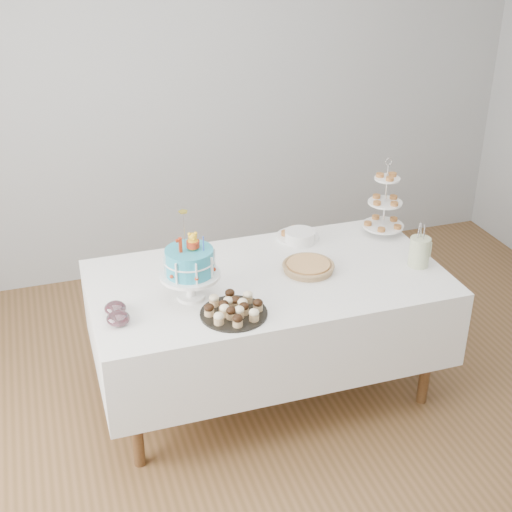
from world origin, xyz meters
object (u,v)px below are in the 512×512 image
object	(u,v)px
utensil_pitcher	(420,251)
cupcake_tray	(234,308)
tiered_stand	(385,203)
jam_bowl_a	(118,318)
birthday_cake	(190,276)
table	(268,312)
jam_bowl_b	(115,308)
plate_stack	(300,237)
pie	(308,266)
pastry_plate	(298,235)

from	to	relation	value
utensil_pitcher	cupcake_tray	bearing A→B (deg)	-150.96
tiered_stand	jam_bowl_a	xyz separation A→B (m)	(-1.68, -0.52, -0.17)
birthday_cake	tiered_stand	xyz separation A→B (m)	(1.29, 0.38, 0.07)
table	jam_bowl_b	distance (m)	0.89
birthday_cake	plate_stack	xyz separation A→B (m)	(0.77, 0.43, -0.09)
jam_bowl_a	birthday_cake	bearing A→B (deg)	18.49
birthday_cake	pie	size ratio (longest dim) A/B	1.65
pastry_plate	utensil_pitcher	size ratio (longest dim) A/B	1.02
table	birthday_cake	distance (m)	0.58
cupcake_tray	pastry_plate	size ratio (longest dim) A/B	1.29
table	pie	size ratio (longest dim) A/B	6.64
birthday_cake	pastry_plate	xyz separation A→B (m)	(0.77, 0.49, -0.11)
birthday_cake	jam_bowl_a	world-z (taller)	birthday_cake
table	birthday_cake	xyz separation A→B (m)	(-0.45, -0.09, 0.36)
pie	utensil_pitcher	distance (m)	0.62
plate_stack	jam_bowl_a	bearing A→B (deg)	-154.10
table	cupcake_tray	world-z (taller)	cupcake_tray
pie	tiered_stand	distance (m)	0.70
table	jam_bowl_b	bearing A→B (deg)	-171.98
jam_bowl_b	pie	bearing A→B (deg)	6.16
pastry_plate	tiered_stand	bearing A→B (deg)	-11.51
pastry_plate	pie	bearing A→B (deg)	-102.90
jam_bowl_a	utensil_pitcher	xyz separation A→B (m)	(1.68, 0.09, 0.06)
cupcake_tray	tiered_stand	distance (m)	1.29
jam_bowl_b	pastry_plate	bearing A→B (deg)	23.97
birthday_cake	pastry_plate	size ratio (longest dim) A/B	1.83
birthday_cake	pie	distance (m)	0.69
cupcake_tray	tiered_stand	bearing A→B (deg)	28.27
jam_bowl_b	jam_bowl_a	bearing A→B (deg)	-90.00
table	cupcake_tray	distance (m)	0.50
pastry_plate	jam_bowl_a	size ratio (longest dim) A/B	2.27
cupcake_tray	plate_stack	distance (m)	0.89
table	utensil_pitcher	size ratio (longest dim) A/B	7.49
table	pastry_plate	distance (m)	0.57
birthday_cake	jam_bowl_b	size ratio (longest dim) A/B	4.43
birthday_cake	jam_bowl_a	distance (m)	0.42
table	plate_stack	distance (m)	0.54
cupcake_tray	pie	distance (m)	0.60
utensil_pitcher	birthday_cake	bearing A→B (deg)	-161.79
table	utensil_pitcher	bearing A→B (deg)	-9.08
tiered_stand	jam_bowl_b	bearing A→B (deg)	-166.15
table	pastry_plate	xyz separation A→B (m)	(0.33, 0.40, 0.24)
jam_bowl_a	cupcake_tray	bearing A→B (deg)	-9.08
utensil_pitcher	pie	bearing A→B (deg)	-172.01
utensil_pitcher	plate_stack	bearing A→B (deg)	157.87
pie	cupcake_tray	bearing A→B (deg)	-149.44
pastry_plate	cupcake_tray	bearing A→B (deg)	-130.74
pie	tiered_stand	size ratio (longest dim) A/B	0.59
table	birthday_cake	size ratio (longest dim) A/B	4.02
table	pastry_plate	world-z (taller)	pastry_plate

